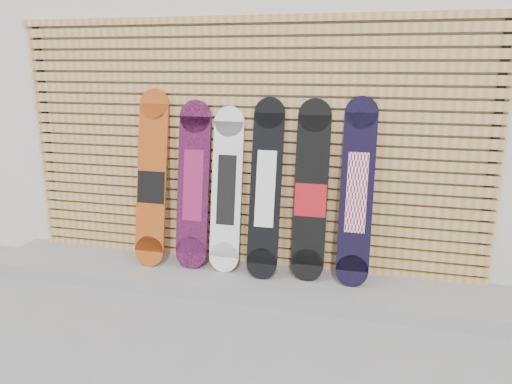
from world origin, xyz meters
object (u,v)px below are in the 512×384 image
snowboard_4 (311,192)px  snowboard_5 (357,193)px  snowboard_2 (227,190)px  snowboard_3 (266,189)px  snowboard_1 (193,185)px  snowboard_0 (152,180)px

snowboard_4 → snowboard_5: snowboard_5 is taller
snowboard_2 → snowboard_3: (0.36, -0.03, 0.04)m
snowboard_1 → snowboard_5: bearing=-0.4°
snowboard_0 → snowboard_2: 0.70m
snowboard_3 → snowboard_4: size_ratio=1.00×
snowboard_0 → snowboard_5: (1.81, 0.02, -0.01)m
snowboard_1 → snowboard_4: 1.05m
snowboard_1 → snowboard_3: snowboard_3 is taller
snowboard_2 → snowboard_3: bearing=-5.0°
snowboard_3 → snowboard_4: 0.38m
snowboard_1 → snowboard_3: 0.67m
snowboard_0 → snowboard_3: snowboard_0 is taller
snowboard_4 → snowboard_0: bearing=-179.1°
snowboard_0 → snowboard_4: bearing=0.9°
snowboard_1 → snowboard_4: snowboard_4 is taller
snowboard_2 → snowboard_4: (0.74, -0.00, 0.03)m
snowboard_2 → snowboard_4: 0.74m
snowboard_1 → snowboard_3: size_ratio=0.98×
snowboard_0 → snowboard_2: bearing=2.2°
snowboard_1 → snowboard_3: bearing=-2.6°
snowboard_2 → snowboard_3: size_ratio=0.95×
snowboard_3 → snowboard_2: bearing=175.0°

